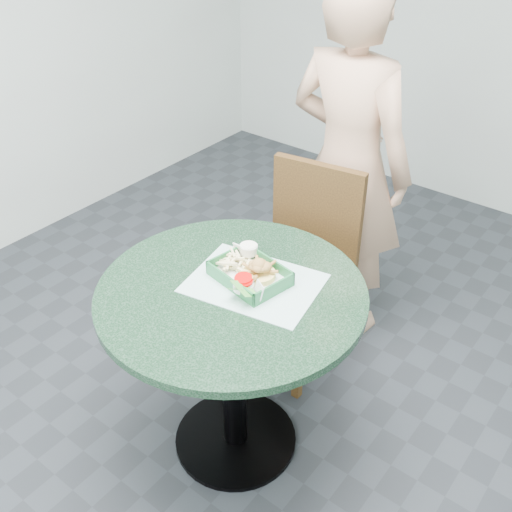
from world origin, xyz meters
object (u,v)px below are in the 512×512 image
Objects in this scene: cafe_table at (233,332)px; diner_person at (350,148)px; food_basket at (250,281)px; sauce_ramekin at (243,254)px; dining_chair at (302,256)px; crab_sandwich at (259,273)px.

diner_person reaches higher than cafe_table.
sauce_ramekin is at bearing 141.15° from food_basket.
diner_person is 28.52× the size of sauce_ramekin.
cafe_table is 0.98× the size of dining_chair.
food_basket is at bearing -38.85° from sauce_ramekin.
crab_sandwich is 1.76× the size of sauce_ramekin.
food_basket is at bearing -139.63° from crab_sandwich.
diner_person reaches higher than food_basket.
food_basket is (0.13, -0.53, 0.23)m from dining_chair.
sauce_ramekin is (-0.11, 0.05, 0.00)m from crab_sandwich.
cafe_table is 1.00m from diner_person.
dining_chair is at bearing 106.95° from crab_sandwich.
food_basket is 0.12m from sauce_ramekin.
sauce_ramekin reaches higher than cafe_table.
sauce_ramekin is (-0.07, 0.15, 0.22)m from cafe_table.
diner_person is at bearing 80.80° from dining_chair.
dining_chair is at bearing 92.76° from diner_person.
dining_chair is at bearing 100.73° from cafe_table.
diner_person is 0.88m from food_basket.
diner_person is at bearing 98.50° from food_basket.
cafe_table is at bearing -88.07° from dining_chair.
sauce_ramekin is at bearing 155.47° from crab_sandwich.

